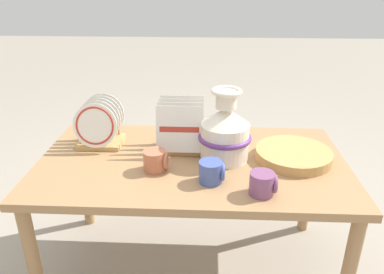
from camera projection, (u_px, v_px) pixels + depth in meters
name	position (u px, v px, depth m)	size (l,w,h in m)	color
ground_plane	(192.00, 265.00, 1.92)	(14.00, 14.00, 0.00)	gray
display_table	(192.00, 173.00, 1.70)	(1.36, 0.77, 0.61)	#9E754C
ceramic_vase	(225.00, 132.00, 1.63)	(0.23, 0.23, 0.32)	silver
dish_rack_round_plates	(100.00, 127.00, 1.77)	(0.20, 0.20, 0.23)	tan
dish_rack_square_plates	(181.00, 132.00, 1.74)	(0.21, 0.20, 0.23)	tan
wicker_charger_stack	(293.00, 155.00, 1.66)	(0.34, 0.34, 0.04)	tan
mug_terracotta_glaze	(156.00, 161.00, 1.56)	(0.10, 0.09, 0.09)	#B76647
mug_cobalt_glaze	(212.00, 172.00, 1.48)	(0.10, 0.09, 0.09)	#42569E
mug_plum_glaze	(263.00, 184.00, 1.40)	(0.10, 0.09, 0.09)	#7A4770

